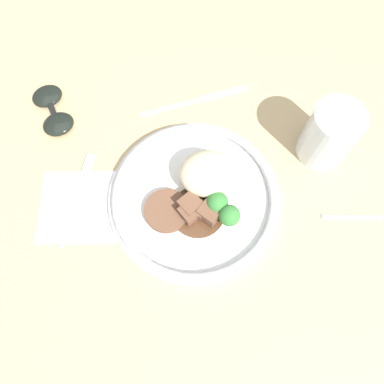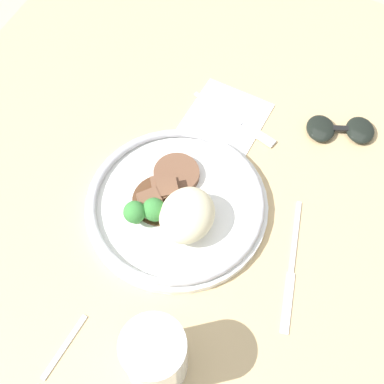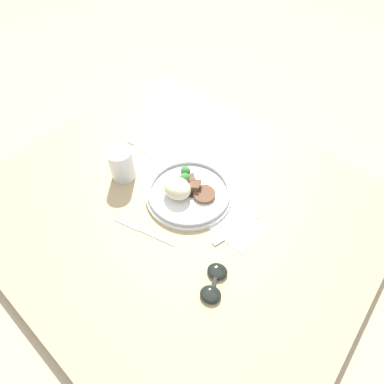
% 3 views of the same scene
% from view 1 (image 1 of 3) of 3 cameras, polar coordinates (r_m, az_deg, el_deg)
% --- Properties ---
extents(ground_plane, '(8.00, 8.00, 0.00)m').
position_cam_1_polar(ground_plane, '(0.67, 1.25, 1.31)').
color(ground_plane, tan).
extents(dining_table, '(1.19, 1.03, 0.03)m').
position_cam_1_polar(dining_table, '(0.65, 1.28, 1.86)').
color(dining_table, tan).
rests_on(dining_table, ground).
extents(napkin, '(0.15, 0.13, 0.00)m').
position_cam_1_polar(napkin, '(0.64, -16.04, -2.09)').
color(napkin, white).
rests_on(napkin, dining_table).
extents(plate, '(0.28, 0.28, 0.07)m').
position_cam_1_polar(plate, '(0.61, 0.73, -0.53)').
color(plate, white).
rests_on(plate, dining_table).
extents(juice_glass, '(0.08, 0.08, 0.11)m').
position_cam_1_polar(juice_glass, '(0.65, 20.01, 7.94)').
color(juice_glass, orange).
rests_on(juice_glass, dining_table).
extents(fork, '(0.05, 0.17, 0.00)m').
position_cam_1_polar(fork, '(0.65, -16.68, 0.37)').
color(fork, silver).
rests_on(fork, napkin).
extents(knife, '(0.21, 0.06, 0.00)m').
position_cam_1_polar(knife, '(0.71, 1.02, 13.84)').
color(knife, silver).
rests_on(knife, dining_table).
extents(sunglasses, '(0.09, 0.13, 0.02)m').
position_cam_1_polar(sunglasses, '(0.74, -20.45, 11.64)').
color(sunglasses, black).
rests_on(sunglasses, dining_table).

